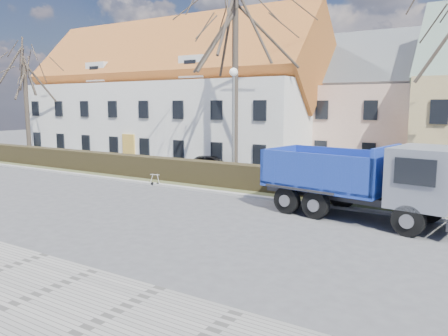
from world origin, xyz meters
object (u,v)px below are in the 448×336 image
Objects in this scene: cart_frame at (151,179)px; dump_truck at (351,179)px; streetlight at (233,127)px; parked_car_a at (211,164)px.

dump_truck is at bearing -5.01° from cart_frame.
streetlight is at bearing 163.75° from dump_truck.
streetlight is 5.00m from parked_car_a.
parked_car_a is (-3.28, 2.70, -2.65)m from streetlight.
streetlight is 1.79× the size of parked_car_a.
streetlight is at bearing -152.45° from parked_car_a.
dump_truck is 12.54m from parked_car_a.
cart_frame is 0.22× the size of parked_car_a.
dump_truck reaches higher than cart_frame.
dump_truck is at bearing -25.10° from streetlight.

